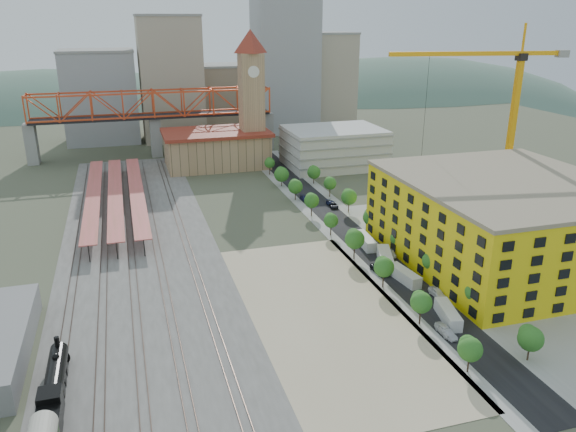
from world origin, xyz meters
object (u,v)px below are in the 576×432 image
object	(u,v)px
site_trailer_a	(448,315)
car_0	(445,330)
construction_building	(505,221)
clock_tower	(251,86)
site_trailer_d	(365,241)
locomotive	(54,391)
tower_crane	(504,101)
site_trailer_b	(404,276)
site_trailer_c	(385,258)

from	to	relation	value
site_trailer_a	car_0	xyz separation A→B (m)	(-3.00, -3.91, -0.44)
site_trailer_a	car_0	size ratio (longest dim) A/B	1.94
construction_building	car_0	bearing A→B (deg)	-140.11
clock_tower	site_trailer_d	bearing A→B (deg)	-84.55
locomotive	site_trailer_d	xyz separation A→B (m)	(66.00, 41.10, -0.94)
tower_crane	car_0	distance (m)	76.19
construction_building	tower_crane	xyz separation A→B (m)	(17.21, 28.18, 21.74)
site_trailer_a	site_trailer_d	size ratio (longest dim) A/B	0.96
site_trailer_a	tower_crane	bearing A→B (deg)	61.18
site_trailer_b	clock_tower	bearing A→B (deg)	86.66
site_trailer_a	car_0	bearing A→B (deg)	-114.65
clock_tower	site_trailer_a	world-z (taller)	clock_tower
tower_crane	site_trailer_a	size ratio (longest dim) A/B	5.63
car_0	site_trailer_a	bearing A→B (deg)	53.05
tower_crane	site_trailer_b	distance (m)	61.39
construction_building	locomotive	size ratio (longest dim) A/B	2.13
locomotive	site_trailer_b	size ratio (longest dim) A/B	2.62
clock_tower	site_trailer_d	distance (m)	88.54
site_trailer_a	clock_tower	bearing A→B (deg)	106.68
clock_tower	locomotive	xyz separation A→B (m)	(-58.00, -124.91, -26.48)
tower_crane	site_trailer_d	distance (m)	53.88
site_trailer_d	car_0	distance (m)	40.54
clock_tower	site_trailer_c	xyz separation A→B (m)	(8.00, -94.52, -27.33)
clock_tower	site_trailer_d	world-z (taller)	clock_tower
locomotive	site_trailer_c	xyz separation A→B (m)	(66.00, 30.39, -0.85)
site_trailer_d	locomotive	bearing A→B (deg)	-144.30
tower_crane	site_trailer_c	distance (m)	57.18
car_0	site_trailer_c	bearing A→B (deg)	84.80
construction_building	car_0	world-z (taller)	construction_building
locomotive	tower_crane	xyz separation A→B (m)	(109.21, 53.10, 28.93)
locomotive	tower_crane	world-z (taller)	tower_crane
clock_tower	car_0	distance (m)	127.43
locomotive	car_0	xyz separation A→B (m)	(63.00, 0.67, -1.43)
tower_crane	site_trailer_a	distance (m)	71.53
tower_crane	site_trailer_a	xyz separation A→B (m)	(-43.21, -48.51, -29.92)
tower_crane	site_trailer_d	world-z (taller)	tower_crane
locomotive	tower_crane	size ratio (longest dim) A/B	0.47
clock_tower	car_0	xyz separation A→B (m)	(5.00, -124.23, -27.91)
car_0	site_trailer_d	bearing A→B (deg)	86.33
clock_tower	construction_building	size ratio (longest dim) A/B	1.03
tower_crane	site_trailer_b	world-z (taller)	tower_crane
site_trailer_d	car_0	world-z (taller)	site_trailer_d
construction_building	locomotive	bearing A→B (deg)	-164.85
clock_tower	construction_building	world-z (taller)	clock_tower
construction_building	site_trailer_c	world-z (taller)	construction_building
site_trailer_d	clock_tower	bearing A→B (deg)	99.24
construction_building	site_trailer_c	size ratio (longest dim) A/B	5.08
construction_building	site_trailer_b	bearing A→B (deg)	-172.23
construction_building	locomotive	xyz separation A→B (m)	(-92.00, -24.91, -7.19)
construction_building	car_0	size ratio (longest dim) A/B	10.96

